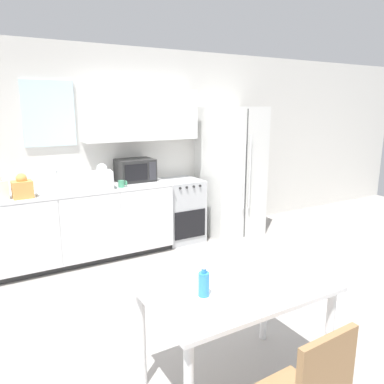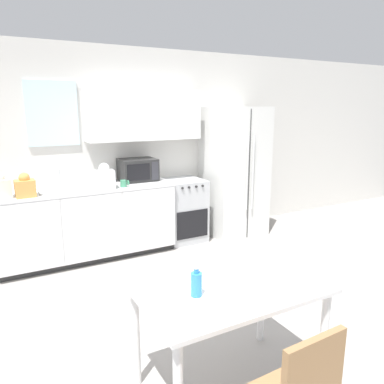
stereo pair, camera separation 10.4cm
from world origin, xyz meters
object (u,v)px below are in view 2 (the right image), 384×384
object	(u,v)px
microwave	(138,170)
oven_range	(183,210)
refrigerator	(234,171)
coffee_mug	(124,183)
dining_table	(230,301)
drink_bottle	(196,283)

from	to	relation	value
microwave	oven_range	bearing A→B (deg)	-7.21
refrigerator	coffee_mug	xyz separation A→B (m)	(-1.77, -0.14, 0.01)
oven_range	dining_table	distance (m)	3.03
coffee_mug	drink_bottle	distance (m)	2.64
dining_table	coffee_mug	bearing A→B (deg)	86.73
oven_range	refrigerator	xyz separation A→B (m)	(0.84, -0.08, 0.51)
refrigerator	dining_table	size ratio (longest dim) A/B	1.58
microwave	drink_bottle	size ratio (longest dim) A/B	2.40
microwave	coffee_mug	xyz separation A→B (m)	(-0.30, -0.30, -0.11)
microwave	coffee_mug	size ratio (longest dim) A/B	4.40
refrigerator	microwave	size ratio (longest dim) A/B	3.97
dining_table	refrigerator	bearing A→B (deg)	54.94
dining_table	drink_bottle	distance (m)	0.33
oven_range	drink_bottle	distance (m)	3.16
microwave	drink_bottle	world-z (taller)	microwave
oven_range	coffee_mug	distance (m)	1.10
refrigerator	dining_table	xyz separation A→B (m)	(-1.92, -2.74, -0.30)
coffee_mug	drink_bottle	xyz separation A→B (m)	(-0.41, -2.61, -0.12)
microwave	dining_table	bearing A→B (deg)	-98.80
oven_range	microwave	xyz separation A→B (m)	(-0.64, 0.08, 0.63)
microwave	dining_table	size ratio (longest dim) A/B	0.40
drink_bottle	oven_range	bearing A→B (deg)	64.51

